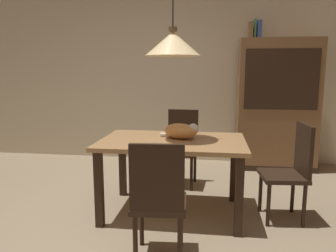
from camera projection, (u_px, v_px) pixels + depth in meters
name	position (u px, v px, depth m)	size (l,w,h in m)	color
ground	(149.00, 241.00, 2.74)	(10.00, 10.00, 0.00)	#998466
back_wall	(181.00, 68.00, 5.09)	(6.40, 0.10, 2.90)	beige
dining_table	(173.00, 150.00, 3.20)	(1.40, 0.90, 0.75)	#A87A4C
chair_right_side	(291.00, 168.00, 3.07)	(0.43, 0.43, 0.93)	black
chair_near_front	(158.00, 197.00, 2.36)	(0.43, 0.43, 0.93)	black
chair_far_back	(182.00, 144.00, 4.08)	(0.43, 0.43, 0.93)	black
cat_sleeping	(181.00, 131.00, 3.22)	(0.41, 0.33, 0.16)	#E59951
pendant_lamp	(173.00, 43.00, 3.02)	(0.52, 0.52, 1.30)	beige
hutch_bookcase	(277.00, 108.00, 4.67)	(1.12, 0.45, 1.85)	brown
book_brown_thick	(250.00, 31.00, 4.55)	(0.06, 0.24, 0.22)	brown
book_green_slim	(255.00, 29.00, 4.53)	(0.03, 0.20, 0.26)	#427A4C
book_blue_wide	(259.00, 30.00, 4.53)	(0.06, 0.24, 0.24)	#384C93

